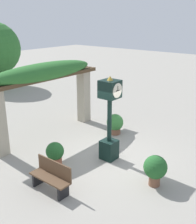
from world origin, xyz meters
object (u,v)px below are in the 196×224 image
object	(u,v)px
potted_plant_near_right	(155,168)
park_bench	(51,177)
potted_plant_far_left	(55,153)
pedestal_clock	(109,118)
potted_plant_near_left	(115,123)

from	to	relation	value
potted_plant_near_right	park_bench	world-z (taller)	potted_plant_near_right
potted_plant_far_left	pedestal_clock	bearing A→B (deg)	-35.81
pedestal_clock	potted_plant_near_left	xyz separation A→B (m)	(1.94, 1.15, -1.07)
potted_plant_far_left	potted_plant_near_right	bearing A→B (deg)	-71.44
potted_plant_near_left	pedestal_clock	bearing A→B (deg)	-149.34
pedestal_clock	potted_plant_near_left	distance (m)	2.50
potted_plant_near_left	park_bench	bearing A→B (deg)	-167.25
potted_plant_near_left	park_bench	world-z (taller)	park_bench
potted_plant_near_left	potted_plant_near_right	world-z (taller)	potted_plant_near_right
potted_plant_near_left	park_bench	xyz separation A→B (m)	(-4.51, -1.02, -0.03)
potted_plant_near_left	potted_plant_far_left	distance (m)	3.47
potted_plant_near_right	park_bench	bearing A→B (deg)	133.90
potted_plant_near_right	park_bench	xyz separation A→B (m)	(-2.10, 2.18, -0.13)
potted_plant_near_right	potted_plant_near_left	bearing A→B (deg)	52.97
pedestal_clock	park_bench	world-z (taller)	pedestal_clock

